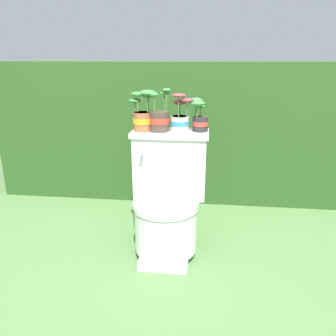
% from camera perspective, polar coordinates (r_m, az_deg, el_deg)
% --- Properties ---
extents(ground_plane, '(12.00, 12.00, 0.00)m').
position_cam_1_polar(ground_plane, '(2.02, -1.15, -15.36)').
color(ground_plane, '#4C703D').
extents(hedge_backdrop, '(2.93, 0.85, 1.10)m').
position_cam_1_polar(hedge_backdrop, '(2.94, 1.93, 7.28)').
color(hedge_backdrop, '#284C1E').
rests_on(hedge_backdrop, ground).
extents(toilet, '(0.46, 0.52, 0.71)m').
position_cam_1_polar(toilet, '(1.98, -0.05, -5.33)').
color(toilet, silver).
rests_on(toilet, ground).
extents(potted_plant_left, '(0.16, 0.11, 0.24)m').
position_cam_1_polar(potted_plant_left, '(1.97, -4.46, 9.19)').
color(potted_plant_left, '#9E5638').
rests_on(potted_plant_left, toilet).
extents(potted_plant_midleft, '(0.12, 0.12, 0.25)m').
position_cam_1_polar(potted_plant_midleft, '(1.96, -1.49, 8.50)').
color(potted_plant_midleft, '#47382D').
rests_on(potted_plant_midleft, toilet).
extents(potted_plant_middle, '(0.14, 0.12, 0.23)m').
position_cam_1_polar(potted_plant_middle, '(1.96, 2.11, 8.57)').
color(potted_plant_middle, beige).
rests_on(potted_plant_middle, toilet).
extents(potted_plant_midright, '(0.12, 0.11, 0.20)m').
position_cam_1_polar(potted_plant_midright, '(1.97, 5.49, 8.74)').
color(potted_plant_midright, '#262628').
rests_on(potted_plant_midright, toilet).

